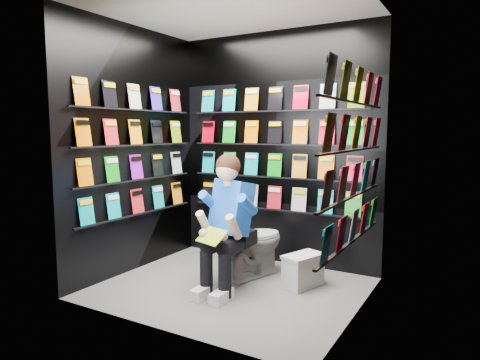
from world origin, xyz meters
The scene contains 14 objects.
floor centered at (0.00, 0.00, 0.00)m, with size 2.40×2.40×0.00m, color slate.
ceiling centered at (0.00, 0.00, 2.60)m, with size 2.40×2.40×0.00m, color white.
wall_back centered at (0.00, 1.00, 1.30)m, with size 2.40×0.04×2.60m, color black.
wall_front centered at (0.00, -1.00, 1.30)m, with size 2.40×0.04×2.60m, color black.
wall_left centered at (-1.20, 0.00, 1.30)m, with size 0.04×2.00×2.60m, color black.
wall_right centered at (1.20, 0.00, 1.30)m, with size 0.04×2.00×2.60m, color black.
comics_back centered at (0.00, 0.97, 1.31)m, with size 2.10×0.06×1.37m, color red, non-canonical shape.
comics_left centered at (-1.17, 0.00, 1.31)m, with size 0.06×1.70×1.37m, color red, non-canonical shape.
comics_right centered at (1.17, 0.00, 1.31)m, with size 0.06×1.70×1.37m, color red, non-canonical shape.
toilet centered at (0.01, 0.41, 0.37)m, with size 0.42×0.75×0.73m, color white.
longbox centered at (0.59, 0.39, 0.15)m, with size 0.21×0.39×0.29m, color silver.
longbox_lid centered at (0.59, 0.39, 0.31)m, with size 0.23×0.41×0.03m, color silver.
reader centered at (0.01, 0.03, 0.77)m, with size 0.52×0.76×1.39m, color #0644C4, non-canonical shape.
held_comic centered at (0.01, -0.32, 0.58)m, with size 0.28×0.01×0.19m, color green.
Camera 1 is at (2.06, -3.38, 1.50)m, focal length 32.00 mm.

